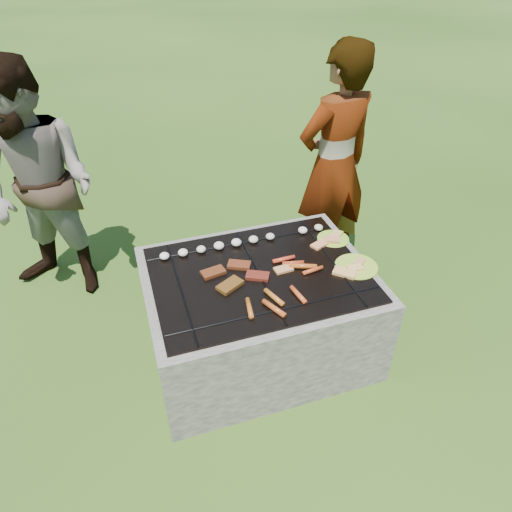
% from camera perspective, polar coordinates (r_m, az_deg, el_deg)
% --- Properties ---
extents(lawn, '(60.00, 60.00, 0.00)m').
position_cam_1_polar(lawn, '(3.03, 0.30, -11.25)').
color(lawn, '#204411').
rests_on(lawn, ground).
extents(fire_pit, '(1.30, 1.00, 0.62)m').
position_cam_1_polar(fire_pit, '(2.82, 0.32, -7.41)').
color(fire_pit, gray).
rests_on(fire_pit, ground).
extents(mushrooms, '(1.06, 0.06, 0.04)m').
position_cam_1_polar(mushrooms, '(2.82, -2.26, 1.73)').
color(mushrooms, white).
rests_on(mushrooms, fire_pit).
extents(pork_slabs, '(0.38, 0.29, 0.02)m').
position_cam_1_polar(pork_slabs, '(2.58, -2.75, -2.40)').
color(pork_slabs, brown).
rests_on(pork_slabs, fire_pit).
extents(sausages, '(0.53, 0.47, 0.03)m').
position_cam_1_polar(sausages, '(2.52, 3.75, -3.50)').
color(sausages, '#EC4226').
rests_on(sausages, fire_pit).
extents(bread_on_grate, '(0.45, 0.42, 0.02)m').
position_cam_1_polar(bread_on_grate, '(2.69, 8.20, -0.96)').
color(bread_on_grate, '#DCB770').
rests_on(bread_on_grate, fire_pit).
extents(plate_far, '(0.22, 0.22, 0.03)m').
position_cam_1_polar(plate_far, '(2.93, 9.63, 2.14)').
color(plate_far, '#DEEC38').
rests_on(plate_far, fire_pit).
extents(plate_near, '(0.30, 0.30, 0.03)m').
position_cam_1_polar(plate_near, '(2.72, 12.41, -1.34)').
color(plate_near, yellow).
rests_on(plate_near, fire_pit).
extents(cook, '(0.69, 0.53, 1.68)m').
position_cam_1_polar(cook, '(3.32, 9.73, 11.05)').
color(cook, '#9F8F85').
rests_on(cook, ground).
extents(bystander, '(1.01, 0.96, 1.65)m').
position_cam_1_polar(bystander, '(3.33, -25.35, 7.64)').
color(bystander, gray).
rests_on(bystander, ground).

